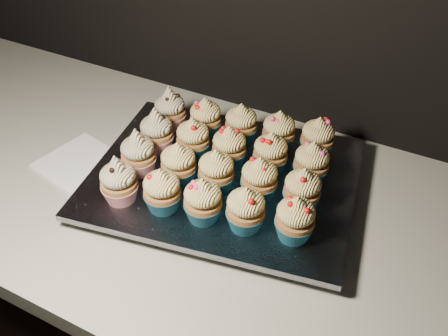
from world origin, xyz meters
name	(u,v)px	position (x,y,z in m)	size (l,w,h in m)	color
cabinet	(148,307)	(0.00, 1.70, 0.43)	(2.40, 0.60, 0.86)	black
worktop	(126,174)	(0.00, 1.70, 0.88)	(2.44, 0.64, 0.04)	beige
napkin	(80,163)	(-0.08, 1.67, 0.90)	(0.14, 0.14, 0.00)	white
baking_tray	(224,184)	(0.20, 1.73, 0.91)	(0.43, 0.33, 0.02)	black
foil_lining	(224,177)	(0.20, 1.73, 0.93)	(0.47, 0.37, 0.01)	silver
cupcake_0	(119,181)	(0.08, 1.59, 0.97)	(0.06, 0.06, 0.10)	#B6192B
cupcake_1	(162,191)	(0.15, 1.61, 0.97)	(0.06, 0.06, 0.08)	#175670
cupcake_2	(203,201)	(0.22, 1.62, 0.97)	(0.06, 0.06, 0.08)	#175670
cupcake_3	(246,209)	(0.29, 1.63, 0.97)	(0.06, 0.06, 0.08)	#175670
cupcake_4	(295,219)	(0.37, 1.65, 0.97)	(0.06, 0.06, 0.08)	#175670
cupcake_5	(138,153)	(0.06, 1.67, 0.97)	(0.06, 0.06, 0.10)	#B6192B
cupcake_6	(179,164)	(0.14, 1.68, 0.97)	(0.06, 0.06, 0.08)	#175670
cupcake_7	(216,171)	(0.21, 1.69, 0.97)	(0.06, 0.06, 0.08)	#175670
cupcake_8	(259,179)	(0.28, 1.71, 0.97)	(0.06, 0.06, 0.08)	#175670
cupcake_9	(302,190)	(0.35, 1.72, 0.97)	(0.06, 0.06, 0.08)	#175670
cupcake_10	(157,132)	(0.05, 1.74, 0.97)	(0.06, 0.06, 0.10)	#B6192B
cupcake_11	(193,139)	(0.12, 1.76, 0.97)	(0.06, 0.06, 0.08)	#175670
cupcake_12	(229,147)	(0.20, 1.76, 0.97)	(0.06, 0.06, 0.08)	#175670
cupcake_13	(270,153)	(0.27, 1.78, 0.97)	(0.06, 0.06, 0.08)	#175670
cupcake_14	(311,163)	(0.34, 1.79, 0.97)	(0.06, 0.06, 0.08)	#175670
cupcake_15	(170,110)	(0.04, 1.82, 0.97)	(0.06, 0.06, 0.10)	#B6192B
cupcake_16	(206,118)	(0.11, 1.83, 0.97)	(0.06, 0.06, 0.08)	#175670
cupcake_17	(241,124)	(0.18, 1.84, 0.97)	(0.06, 0.06, 0.08)	#175670
cupcake_18	(279,131)	(0.26, 1.85, 0.97)	(0.06, 0.06, 0.08)	#175670
cupcake_19	(317,138)	(0.33, 1.86, 0.97)	(0.06, 0.06, 0.08)	#175670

